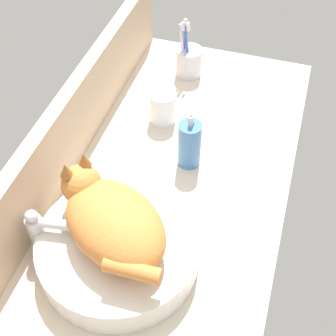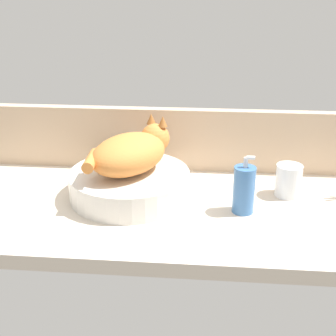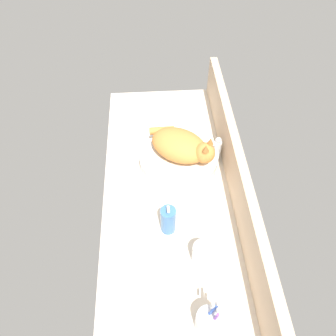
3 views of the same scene
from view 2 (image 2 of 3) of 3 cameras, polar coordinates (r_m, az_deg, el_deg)
The scene contains 7 objects.
ground_plane at distance 132.87cm, azimuth 1.51°, elevation -5.31°, with size 137.94×57.28×4.00cm, color beige.
backsplash_panel at distance 152.55cm, azimuth 2.21°, elevation 3.49°, with size 137.94×3.60×20.32cm, color #CCAD8C.
sink_basin at distance 135.90cm, azimuth -4.70°, elevation -1.97°, with size 34.84×34.84×7.63cm, color silver.
cat at distance 133.17cm, azimuth -4.46°, elevation 1.97°, with size 27.76×30.22×14.00cm.
faucet at distance 149.85cm, azimuth -4.69°, elevation 1.90°, with size 4.44×11.85×13.60cm.
soap_dispenser at distance 127.22cm, azimuth 9.24°, elevation -2.60°, with size 5.86×5.86×16.42cm.
water_glass at distance 140.36cm, azimuth 14.44°, elevation -1.71°, with size 7.54×7.54×9.42cm.
Camera 2 is at (6.84, -116.91, 60.77)cm, focal length 50.00 mm.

